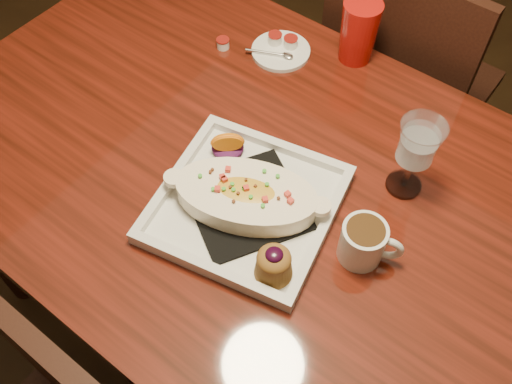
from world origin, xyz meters
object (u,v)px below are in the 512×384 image
Objects in this scene: goblet at (417,146)px; saucer at (280,49)px; table at (268,205)px; plate at (248,203)px; coffee_mug at (364,242)px; red_tumbler at (359,32)px; chair_far at (400,86)px.

saucer is at bearing 158.50° from goblet.
saucer is at bearing 122.52° from table.
table is at bearing 88.38° from plate.
coffee_mug is at bearing -38.77° from saucer.
red_tumbler reaches higher than table.
goblet is 0.46m from saucer.
plate is 0.49m from red_tumbler.
goblet is (0.22, -0.48, 0.36)m from chair_far.
table is 10.29× the size of red_tumbler.
goblet is 1.27× the size of saucer.
coffee_mug is 0.20m from goblet.
goblet is at bearing 36.67° from plate.
red_tumbler is (-0.27, 0.26, -0.05)m from goblet.
coffee_mug is at bearing -56.96° from red_tumbler.
coffee_mug is 0.76× the size of red_tumbler.
goblet reaches higher than coffee_mug.
red_tumbler is at bearing 85.68° from plate.
goblet is at bearing 33.34° from table.
chair_far is 8.43× the size of coffee_mug.
plate is 2.61× the size of red_tumbler.
goblet is (0.20, 0.23, 0.09)m from plate.
saucer is 0.18m from red_tumbler.
coffee_mug is (0.23, -0.04, 0.14)m from table.
red_tumbler is (-0.07, 0.49, 0.04)m from plate.
red_tumbler is at bearing 31.75° from saucer.
plate reaches higher than table.
red_tumbler is at bearing 77.61° from chair_far.
table is at bearing -146.66° from goblet.
table is at bearing 90.00° from chair_far.
chair_far reaches higher than coffee_mug.
saucer is (-0.20, 0.31, 0.11)m from table.
saucer is at bearing -148.25° from red_tumbler.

